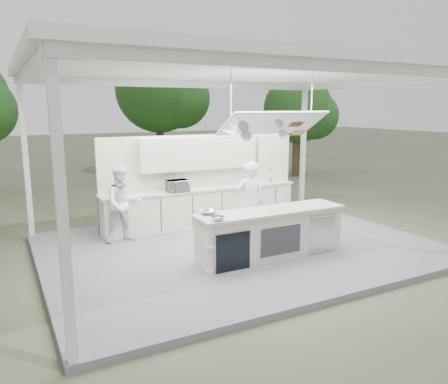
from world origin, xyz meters
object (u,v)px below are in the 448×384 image
head_chef (250,203)px  sous_chef (123,204)px  demo_island (270,233)px  back_counter (202,206)px

head_chef → sous_chef: head_chef is taller
demo_island → back_counter: same height
demo_island → head_chef: size_ratio=1.73×
sous_chef → back_counter: bearing=10.3°
demo_island → head_chef: head_chef is taller
sous_chef → demo_island: bearing=-47.9°
back_counter → head_chef: 1.92m
demo_island → sous_chef: bearing=134.6°
sous_chef → head_chef: bearing=-32.1°
demo_island → back_counter: bearing=93.6°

